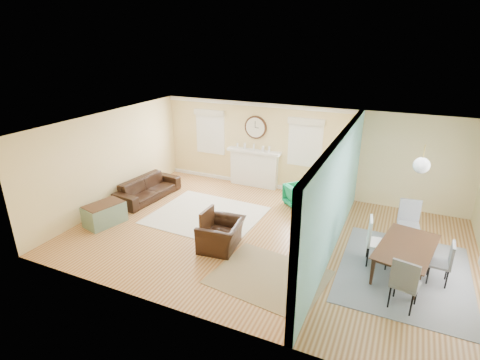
% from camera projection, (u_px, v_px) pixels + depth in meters
% --- Properties ---
extents(floor, '(9.00, 9.00, 0.00)m').
position_uv_depth(floor, '(266.00, 237.00, 8.81)').
color(floor, brown).
rests_on(floor, ground).
extents(wall_back, '(9.00, 0.02, 2.60)m').
position_uv_depth(wall_back, '(303.00, 151.00, 10.89)').
color(wall_back, '#DDC67B').
rests_on(wall_back, ground).
extents(wall_front, '(9.00, 0.02, 2.60)m').
position_uv_depth(wall_front, '(199.00, 251.00, 5.79)').
color(wall_front, '#DDC67B').
rests_on(wall_front, ground).
extents(wall_left, '(0.02, 6.00, 2.60)m').
position_uv_depth(wall_left, '(111.00, 160.00, 10.08)').
color(wall_left, '#DDC67B').
rests_on(wall_left, ground).
extents(ceiling, '(9.00, 6.00, 0.02)m').
position_uv_depth(ceiling, '(269.00, 128.00, 7.87)').
color(ceiling, white).
rests_on(ceiling, wall_back).
extents(partition, '(0.17, 6.00, 2.60)m').
position_uv_depth(partition, '(338.00, 190.00, 7.97)').
color(partition, '#DDC67B').
rests_on(partition, ground).
extents(fireplace, '(1.70, 0.30, 1.17)m').
position_uv_depth(fireplace, '(254.00, 168.00, 11.62)').
color(fireplace, white).
rests_on(fireplace, ground).
extents(wall_clock, '(0.70, 0.07, 0.70)m').
position_uv_depth(wall_clock, '(256.00, 127.00, 11.24)').
color(wall_clock, '#49291B').
rests_on(wall_clock, wall_back).
extents(window_left, '(1.05, 0.13, 1.42)m').
position_uv_depth(window_left, '(210.00, 129.00, 11.90)').
color(window_left, white).
rests_on(window_left, wall_back).
extents(window_right, '(1.05, 0.13, 1.42)m').
position_uv_depth(window_right, '(305.00, 139.00, 10.70)').
color(window_right, white).
rests_on(window_right, wall_back).
extents(pendant, '(0.30, 0.30, 0.55)m').
position_uv_depth(pendant, '(422.00, 165.00, 6.86)').
color(pendant, gold).
rests_on(pendant, ceiling).
extents(rug_cream, '(2.81, 2.46, 0.01)m').
position_uv_depth(rug_cream, '(206.00, 215.00, 9.85)').
color(rug_cream, silver).
rests_on(rug_cream, floor).
extents(rug_jute, '(2.31, 1.98, 0.01)m').
position_uv_depth(rug_jute, '(269.00, 277.00, 7.32)').
color(rug_jute, '#97815B').
rests_on(rug_jute, floor).
extents(rug_grey, '(2.44, 3.05, 0.01)m').
position_uv_depth(rug_grey, '(404.00, 272.00, 7.47)').
color(rug_grey, gray).
rests_on(rug_grey, floor).
extents(sofa, '(0.98, 2.11, 0.60)m').
position_uv_depth(sofa, '(148.00, 188.00, 10.82)').
color(sofa, black).
rests_on(sofa, floor).
extents(eames_chair, '(0.97, 1.08, 0.64)m').
position_uv_depth(eames_chair, '(221.00, 235.00, 8.25)').
color(eames_chair, black).
rests_on(eames_chair, floor).
extents(green_chair, '(0.94, 0.94, 0.61)m').
position_uv_depth(green_chair, '(299.00, 195.00, 10.32)').
color(green_chair, '#006C3D').
rests_on(green_chair, floor).
extents(trunk, '(0.79, 1.06, 0.55)m').
position_uv_depth(trunk, '(105.00, 214.00, 9.33)').
color(trunk, slate).
rests_on(trunk, floor).
extents(credenza, '(0.48, 1.41, 0.80)m').
position_uv_depth(credenza, '(332.00, 203.00, 9.62)').
color(credenza, '#9D774A').
rests_on(credenza, floor).
extents(tv, '(0.26, 1.06, 0.61)m').
position_uv_depth(tv, '(334.00, 177.00, 9.38)').
color(tv, black).
rests_on(tv, credenza).
extents(garden_stool, '(0.35, 0.35, 0.51)m').
position_uv_depth(garden_stool, '(326.00, 224.00, 8.86)').
color(garden_stool, white).
rests_on(garden_stool, floor).
extents(potted_plant, '(0.41, 0.38, 0.39)m').
position_uv_depth(potted_plant, '(328.00, 207.00, 8.70)').
color(potted_plant, '#337F33').
rests_on(potted_plant, garden_stool).
extents(dining_table, '(1.27, 1.87, 0.60)m').
position_uv_depth(dining_table, '(406.00, 260.00, 7.36)').
color(dining_table, '#49291B').
rests_on(dining_table, floor).
extents(dining_chair_n, '(0.50, 0.50, 1.03)m').
position_uv_depth(dining_chair_n, '(409.00, 220.00, 8.27)').
color(dining_chair_n, gray).
rests_on(dining_chair_n, floor).
extents(dining_chair_s, '(0.52, 0.52, 1.00)m').
position_uv_depth(dining_chair_s, '(406.00, 278.00, 6.33)').
color(dining_chair_s, gray).
rests_on(dining_chair_s, floor).
extents(dining_chair_w, '(0.50, 0.50, 1.01)m').
position_uv_depth(dining_chair_w, '(379.00, 238.00, 7.55)').
color(dining_chair_w, white).
rests_on(dining_chair_w, floor).
extents(dining_chair_e, '(0.40, 0.40, 0.88)m').
position_uv_depth(dining_chair_e, '(440.00, 259.00, 7.01)').
color(dining_chair_e, gray).
rests_on(dining_chair_e, floor).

